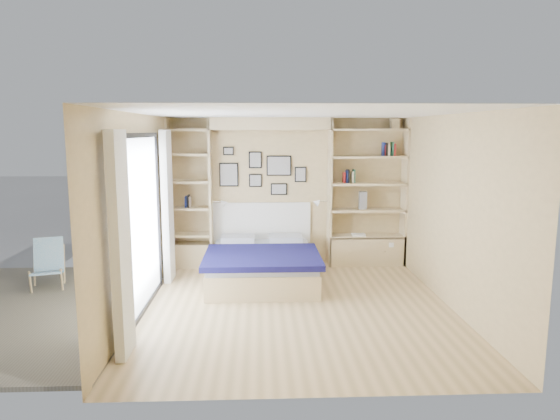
{
  "coord_description": "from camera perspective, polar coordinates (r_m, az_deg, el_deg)",
  "views": [
    {
      "loc": [
        -0.49,
        -6.24,
        2.29
      ],
      "look_at": [
        -0.19,
        0.9,
        1.15
      ],
      "focal_mm": 32.0,
      "sensor_mm": 36.0,
      "label": 1
    }
  ],
  "objects": [
    {
      "name": "reading_lamps",
      "position": [
        8.32,
        -1.09,
        0.86
      ],
      "size": [
        1.92,
        0.12,
        0.15
      ],
      "color": "silver",
      "rests_on": "ground"
    },
    {
      "name": "shelf_decor",
      "position": [
        8.48,
        8.58,
        4.94
      ],
      "size": [
        3.6,
        0.23,
        2.03
      ],
      "color": "#A51E1E",
      "rests_on": "ground"
    },
    {
      "name": "deck_chair",
      "position": [
        8.13,
        -24.99,
        -5.65
      ],
      "size": [
        0.62,
        0.81,
        0.72
      ],
      "rotation": [
        0.0,
        0.0,
        0.29
      ],
      "color": "tan",
      "rests_on": "ground"
    },
    {
      "name": "ground",
      "position": [
        6.66,
        1.98,
        -11.03
      ],
      "size": [
        4.5,
        4.5,
        0.0
      ],
      "primitive_type": "plane",
      "color": "tan",
      "rests_on": "ground"
    },
    {
      "name": "photo_gallery",
      "position": [
        8.49,
        -2.17,
        4.43
      ],
      "size": [
        1.48,
        0.02,
        0.82
      ],
      "color": "black",
      "rests_on": "ground"
    },
    {
      "name": "room_shell",
      "position": [
        7.85,
        -1.64,
        0.19
      ],
      "size": [
        4.5,
        4.5,
        4.5
      ],
      "color": "tan",
      "rests_on": "ground"
    },
    {
      "name": "deck",
      "position": [
        7.34,
        -27.84,
        -10.2
      ],
      "size": [
        3.2,
        4.0,
        0.05
      ],
      "primitive_type": "cube",
      "color": "#716653",
      "rests_on": "ground"
    },
    {
      "name": "bed",
      "position": [
        7.7,
        -2.06,
        -6.13
      ],
      "size": [
        1.68,
        2.09,
        1.07
      ],
      "color": "beige",
      "rests_on": "ground"
    }
  ]
}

